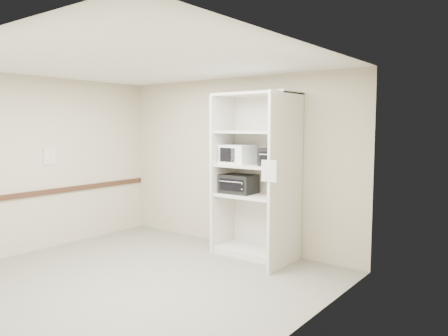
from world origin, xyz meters
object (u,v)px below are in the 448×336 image
Objects in this scene: microwave at (237,154)px; shelving_unit at (259,181)px; toaster_oven_upper at (276,157)px; toaster_oven_lower at (239,184)px.

shelving_unit is at bearing 10.78° from microwave.
microwave is at bearing 177.18° from toaster_oven_upper.
shelving_unit is 0.36m from toaster_oven_lower.
toaster_oven_lower is at bearing 174.74° from toaster_oven_upper.
shelving_unit is 5.58× the size of toaster_oven_upper.
shelving_unit is 0.53m from microwave.
microwave is 1.10× the size of toaster_oven_upper.
toaster_oven_upper reaches higher than toaster_oven_lower.
shelving_unit is 4.74× the size of toaster_oven_lower.
toaster_oven_upper is (0.29, 0.01, 0.36)m from shelving_unit.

